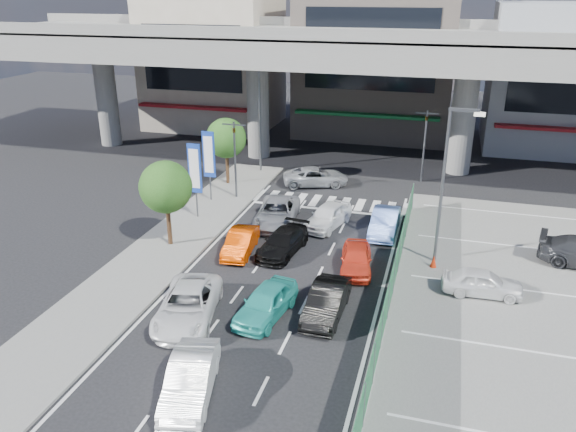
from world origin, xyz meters
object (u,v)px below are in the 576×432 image
(street_lamp_right, at_px, (447,174))
(signboard_near, at_px, (195,171))
(traffic_light_right, at_px, (426,128))
(sedan_black_mid, at_px, (283,242))
(street_lamp_left, at_px, (262,110))
(parked_sedan_white, at_px, (482,282))
(tree_near, at_px, (166,187))
(hatch_white_back_mid, at_px, (190,379))
(sedan_white_front_mid, at_px, (328,216))
(signboard_far, at_px, (209,156))
(sedan_white_mid_left, at_px, (188,305))
(tree_far, at_px, (226,138))
(hatch_black_mid_right, at_px, (327,302))
(crossing_wagon_silver, at_px, (316,177))
(wagon_silver_front_left, at_px, (277,212))
(traffic_light_left, at_px, (234,141))
(kei_truck_front_right, at_px, (385,222))
(traffic_cone, at_px, (434,261))
(taxi_orange_left, at_px, (241,242))
(taxi_teal_mid, at_px, (266,302))
(taxi_orange_right, at_px, (356,259))

(street_lamp_right, distance_m, signboard_near, 14.61)
(traffic_light_right, bearing_deg, sedan_black_mid, -114.02)
(street_lamp_left, relative_size, parked_sedan_white, 2.21)
(traffic_light_right, bearing_deg, parked_sedan_white, -76.88)
(street_lamp_left, xyz_separation_m, tree_near, (-0.67, -14.00, -1.38))
(hatch_white_back_mid, height_order, sedan_white_front_mid, same)
(traffic_light_right, bearing_deg, street_lamp_right, -82.66)
(signboard_far, bearing_deg, sedan_white_mid_left, -70.59)
(tree_far, relative_size, parked_sedan_white, 1.33)
(hatch_white_back_mid, xyz_separation_m, hatch_black_mid_right, (3.40, 6.32, -0.02))
(traffic_light_right, bearing_deg, crossing_wagon_silver, -157.71)
(signboard_far, distance_m, wagon_silver_front_left, 6.26)
(traffic_light_left, relative_size, kei_truck_front_right, 1.24)
(wagon_silver_front_left, height_order, traffic_cone, wagon_silver_front_left)
(hatch_white_back_mid, distance_m, wagon_silver_front_left, 15.60)
(traffic_light_right, xyz_separation_m, signboard_far, (-13.10, -8.01, -0.87))
(signboard_near, relative_size, taxi_orange_left, 1.27)
(traffic_light_left, bearing_deg, sedan_black_mid, -53.12)
(sedan_black_mid, bearing_deg, parked_sedan_white, -2.23)
(traffic_light_right, xyz_separation_m, hatch_white_back_mid, (-6.15, -25.88, -3.25))
(taxi_teal_mid, height_order, sedan_white_front_mid, sedan_white_front_mid)
(signboard_far, height_order, parked_sedan_white, signboard_far)
(tree_far, bearing_deg, sedan_white_front_mid, -33.03)
(tree_near, height_order, sedan_white_mid_left, tree_near)
(sedan_black_mid, height_order, crossing_wagon_silver, crossing_wagon_silver)
(signboard_far, relative_size, parked_sedan_white, 1.30)
(kei_truck_front_right, relative_size, traffic_cone, 6.65)
(tree_far, bearing_deg, signboard_near, -84.73)
(signboard_near, distance_m, taxi_orange_right, 11.47)
(street_lamp_right, xyz_separation_m, hatch_black_mid_right, (-4.43, -6.55, -4.10))
(crossing_wagon_silver, bearing_deg, tree_far, 85.08)
(tree_far, height_order, taxi_orange_right, tree_far)
(taxi_orange_left, bearing_deg, hatch_white_back_mid, -84.51)
(street_lamp_left, distance_m, tree_far, 4.04)
(taxi_orange_left, bearing_deg, wagon_silver_front_left, 75.20)
(signboard_near, height_order, taxi_orange_right, signboard_near)
(traffic_light_right, height_order, taxi_orange_left, traffic_light_right)
(tree_near, height_order, parked_sedan_white, tree_near)
(sedan_white_front_mid, distance_m, crossing_wagon_silver, 7.49)
(taxi_orange_right, bearing_deg, sedan_white_mid_left, -142.01)
(sedan_white_mid_left, bearing_deg, crossing_wagon_silver, 74.01)
(tree_near, relative_size, traffic_cone, 7.62)
(wagon_silver_front_left, distance_m, parked_sedan_white, 12.80)
(traffic_light_right, height_order, signboard_near, traffic_light_right)
(street_lamp_right, height_order, tree_far, street_lamp_right)
(street_lamp_right, distance_m, street_lamp_left, 18.06)
(hatch_white_back_mid, bearing_deg, sedan_white_mid_left, 102.69)
(signboard_near, xyz_separation_m, taxi_teal_mid, (7.46, -9.34, -2.38))
(street_lamp_right, xyz_separation_m, wagon_silver_front_left, (-9.48, 2.64, -4.08))
(traffic_light_right, bearing_deg, traffic_cone, -83.87)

